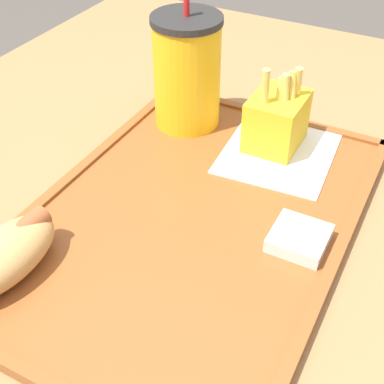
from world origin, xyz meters
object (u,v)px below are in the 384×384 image
fries_carton (277,120)px  sauce_cup_mayo (299,238)px  hot_dog_far (4,256)px  soda_cup (187,72)px

fries_carton → sauce_cup_mayo: 0.17m
hot_dog_far → sauce_cup_mayo: (0.16, -0.22, -0.01)m
fries_carton → hot_dog_far: bearing=155.6°
hot_dog_far → fries_carton: size_ratio=1.12×
soda_cup → sauce_cup_mayo: (-0.15, -0.20, -0.06)m
soda_cup → hot_dog_far: size_ratio=1.46×
soda_cup → sauce_cup_mayo: size_ratio=3.26×
soda_cup → fries_carton: 0.12m
fries_carton → soda_cup: bearing=90.3°
hot_dog_far → soda_cup: bearing=-3.8°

